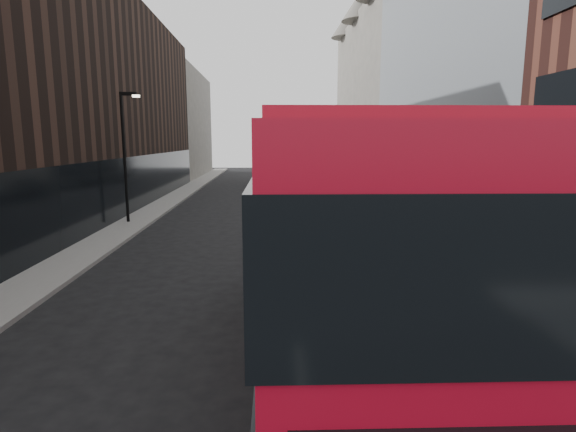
{
  "coord_description": "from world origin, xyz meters",
  "views": [
    {
      "loc": [
        -0.49,
        -6.91,
        4.62
      ],
      "look_at": [
        0.06,
        5.6,
        2.5
      ],
      "focal_mm": 28.0,
      "sensor_mm": 36.0,
      "label": 1
    }
  ],
  "objects": [
    {
      "name": "street_lamp",
      "position": [
        -8.22,
        18.0,
        4.18
      ],
      "size": [
        1.06,
        0.22,
        7.0
      ],
      "color": "black",
      "rests_on": "sidewalk_left"
    },
    {
      "name": "building_victorian",
      "position": [
        11.38,
        44.0,
        9.66
      ],
      "size": [
        6.5,
        24.0,
        21.0
      ],
      "color": "#656259",
      "rests_on": "ground"
    },
    {
      "name": "car_a",
      "position": [
        2.75,
        19.62,
        0.72
      ],
      "size": [
        1.77,
        4.25,
        1.44
      ],
      "primitive_type": "imported",
      "rotation": [
        0.0,
        0.0,
        0.02
      ],
      "color": "black",
      "rests_on": "ground"
    },
    {
      "name": "car_c",
      "position": [
        1.81,
        29.06,
        0.79
      ],
      "size": [
        2.9,
        5.68,
        1.58
      ],
      "primitive_type": "imported",
      "rotation": [
        0.0,
        0.0,
        -0.13
      ],
      "color": "black",
      "rests_on": "ground"
    },
    {
      "name": "ground",
      "position": [
        0.0,
        0.0,
        0.0
      ],
      "size": [
        140.0,
        140.0,
        0.0
      ],
      "primitive_type": "plane",
      "color": "black",
      "rests_on": "ground"
    },
    {
      "name": "grey_bus",
      "position": [
        1.01,
        41.88,
        2.05
      ],
      "size": [
        4.32,
        12.09,
        3.83
      ],
      "rotation": [
        0.0,
        0.0,
        0.13
      ],
      "color": "black",
      "rests_on": "ground"
    },
    {
      "name": "building_modern_block",
      "position": [
        11.47,
        21.0,
        9.9
      ],
      "size": [
        5.03,
        22.0,
        20.0
      ],
      "color": "#94989E",
      "rests_on": "ground"
    },
    {
      "name": "sidewalk_right",
      "position": [
        7.5,
        25.0,
        0.07
      ],
      "size": [
        3.0,
        80.0,
        0.15
      ],
      "primitive_type": "cube",
      "color": "slate",
      "rests_on": "ground"
    },
    {
      "name": "building_left_far",
      "position": [
        -11.5,
        52.0,
        6.5
      ],
      "size": [
        5.0,
        20.0,
        13.0
      ],
      "primitive_type": "cube",
      "color": "#656259",
      "rests_on": "ground"
    },
    {
      "name": "car_b",
      "position": [
        3.04,
        24.06,
        0.72
      ],
      "size": [
        1.77,
        4.43,
        1.43
      ],
      "primitive_type": "imported",
      "rotation": [
        0.0,
        0.0,
        -0.06
      ],
      "color": "gray",
      "rests_on": "ground"
    },
    {
      "name": "sidewalk_left",
      "position": [
        -8.0,
        25.0,
        0.07
      ],
      "size": [
        2.0,
        80.0,
        0.15
      ],
      "primitive_type": "cube",
      "color": "slate",
      "rests_on": "ground"
    },
    {
      "name": "building_left_mid",
      "position": [
        -11.5,
        30.0,
        7.0
      ],
      "size": [
        5.0,
        24.0,
        14.0
      ],
      "primitive_type": "cube",
      "color": "black",
      "rests_on": "ground"
    },
    {
      "name": "red_bus",
      "position": [
        0.84,
        1.58,
        2.69
      ],
      "size": [
        2.97,
        12.03,
        4.84
      ],
      "rotation": [
        0.0,
        0.0,
        -0.01
      ],
      "color": "#A20A1D",
      "rests_on": "ground"
    }
  ]
}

